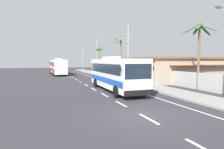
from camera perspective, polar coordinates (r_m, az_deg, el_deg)
ground_plane at (r=11.43m, az=9.03°, el=-11.92°), size 160.00×160.00×0.00m
sidewalk_kerb at (r=23.27m, az=11.59°, el=-3.55°), size 3.20×90.00×0.14m
lane_markings at (r=25.86m, az=-2.81°, el=-2.85°), size 3.86×71.57×0.01m
boundary_wall at (r=28.58m, az=13.86°, el=-0.45°), size 0.24×60.00×1.84m
coach_bus_foreground at (r=20.22m, az=0.93°, el=0.51°), size 3.07×10.75×3.59m
coach_bus_far_lane at (r=44.65m, az=-15.81°, el=2.37°), size 3.19×12.37×3.62m
motorcycle_beside_bus at (r=29.37m, az=-1.15°, el=-0.73°), size 0.56×1.96×1.61m
utility_pole_mid at (r=32.78m, az=4.69°, el=7.24°), size 3.39×0.24×9.34m
utility_pole_far at (r=50.49m, az=-4.50°, el=6.13°), size 3.51×0.24×9.24m
utility_pole_distant at (r=68.85m, az=-8.65°, el=5.18°), size 2.58×0.24×8.48m
palm_nearest at (r=36.44m, az=2.68°, el=7.41°), size 3.26×3.29×7.20m
palm_second at (r=46.94m, az=-3.91°, el=6.13°), size 3.29×3.18×6.57m
palm_third at (r=22.91m, az=24.44°, el=9.17°), size 3.71×3.85×7.18m
roadside_building at (r=32.03m, az=18.83°, el=1.56°), size 14.69×9.70×3.62m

